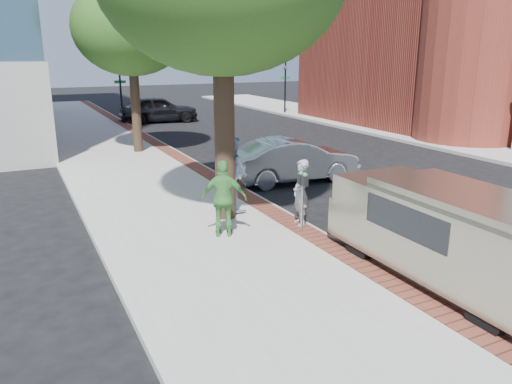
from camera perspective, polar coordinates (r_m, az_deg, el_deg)
ground at (r=11.87m, az=2.83°, el=-5.71°), size 120.00×120.00×0.00m
sidewalk at (r=18.56m, az=-13.39°, el=2.00°), size 5.00×60.00×0.15m
brick_strip at (r=19.13m, az=-6.98°, el=2.95°), size 0.60×60.00×0.01m
curb at (r=19.26m, az=-5.99°, el=2.83°), size 0.10×60.00×0.15m
sidewalk_far at (r=26.93m, az=22.04°, el=5.43°), size 5.00×60.00×0.15m
church at (r=34.98m, az=24.33°, el=19.15°), size 19.00×16.00×20.40m
signal_near at (r=32.33m, az=-15.23°, el=11.43°), size 0.70×0.15×3.80m
signal_far at (r=36.42m, az=3.36°, el=12.35°), size 0.70×0.15×3.80m
tree_far at (r=22.22m, az=-14.13°, el=17.72°), size 4.80×4.80×7.14m
parking_meter at (r=11.84m, az=5.34°, el=0.34°), size 0.12×0.32×1.47m
person_gray at (r=12.38m, az=5.16°, el=-0.07°), size 0.49×0.66×1.66m
person_officer at (r=13.46m, az=-2.79°, el=2.14°), size 1.01×1.17×2.06m
person_green at (r=11.56m, az=-3.69°, el=-0.78°), size 1.15×0.84×1.81m
sedan_silver at (r=17.21m, az=4.27°, el=3.64°), size 4.61×1.72×1.50m
bg_car at (r=32.95m, az=-11.05°, el=9.28°), size 5.11×2.53×1.67m
van at (r=10.21m, az=20.73°, el=-4.08°), size 2.04×5.21×1.91m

